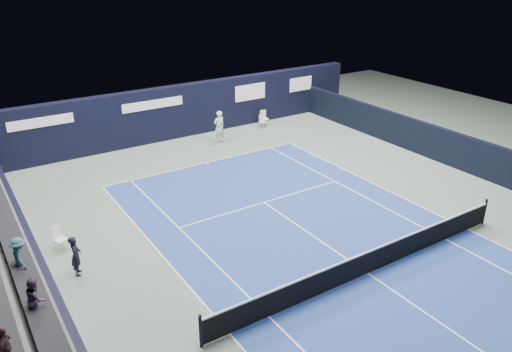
{
  "coord_description": "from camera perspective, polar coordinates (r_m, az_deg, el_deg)",
  "views": [
    {
      "loc": [
        -11.0,
        -9.87,
        10.01
      ],
      "look_at": [
        -0.32,
        6.57,
        1.3
      ],
      "focal_mm": 35.0,
      "sensor_mm": 36.0,
      "label": 1
    }
  ],
  "objects": [
    {
      "name": "side_barrier_left",
      "position": [
        18.49,
        -23.82,
        -8.94
      ],
      "size": [
        0.33,
        22.0,
        1.2
      ],
      "color": "black",
      "rests_on": "ground"
    },
    {
      "name": "back_sponsor_wall",
      "position": [
        29.8,
        -10.01,
        7.09
      ],
      "size": [
        26.0,
        0.63,
        3.1
      ],
      "color": "black",
      "rests_on": "ground"
    },
    {
      "name": "court_markings",
      "position": [
        17.84,
        12.67,
        -10.8
      ],
      "size": [
        11.03,
        23.83,
        0.0
      ],
      "color": "white",
      "rests_on": "court_surface"
    },
    {
      "name": "folding_chair_back_b",
      "position": [
        31.59,
        0.71,
        6.41
      ],
      "size": [
        0.47,
        0.46,
        0.86
      ],
      "rotation": [
        0.0,
        0.0,
        0.27
      ],
      "color": "silver",
      "rests_on": "ground"
    },
    {
      "name": "court_surface",
      "position": [
        17.85,
        12.67,
        -10.82
      ],
      "size": [
        10.97,
        23.77,
        0.01
      ],
      "primitive_type": "cube",
      "color": "navy",
      "rests_on": "ground"
    },
    {
      "name": "line_judge_chair",
      "position": [
        19.85,
        -21.63,
        -6.47
      ],
      "size": [
        0.53,
        0.52,
        0.92
      ],
      "rotation": [
        0.0,
        0.0,
        0.42
      ],
      "color": "white",
      "rests_on": "ground"
    },
    {
      "name": "enclosure_wall_right",
      "position": [
        28.23,
        19.45,
        3.72
      ],
      "size": [
        0.3,
        22.0,
        1.8
      ],
      "primitive_type": "cube",
      "color": "black",
      "rests_on": "ground"
    },
    {
      "name": "line_judge",
      "position": [
        18.08,
        -19.89,
        -8.55
      ],
      "size": [
        0.5,
        0.61,
        1.45
      ],
      "primitive_type": "imported",
      "rotation": [
        0.0,
        0.0,
        1.26
      ],
      "color": "black",
      "rests_on": "ground"
    },
    {
      "name": "ground",
      "position": [
        19.03,
        8.41,
        -8.08
      ],
      "size": [
        48.0,
        48.0,
        0.0
      ],
      "primitive_type": "plane",
      "color": "slate",
      "rests_on": "ground"
    },
    {
      "name": "folding_chair_back_a",
      "position": [
        32.04,
        0.86,
        6.95
      ],
      "size": [
        0.44,
        0.47,
        0.97
      ],
      "rotation": [
        0.0,
        0.0,
        -0.03
      ],
      "color": "silver",
      "rests_on": "ground"
    },
    {
      "name": "tennis_net",
      "position": [
        17.57,
        12.82,
        -9.46
      ],
      "size": [
        12.9,
        0.1,
        1.1
      ],
      "color": "black",
      "rests_on": "ground"
    },
    {
      "name": "tennis_player",
      "position": [
        28.99,
        -4.24,
        5.65
      ],
      "size": [
        0.71,
        0.86,
        1.87
      ],
      "color": "white",
      "rests_on": "ground"
    }
  ]
}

